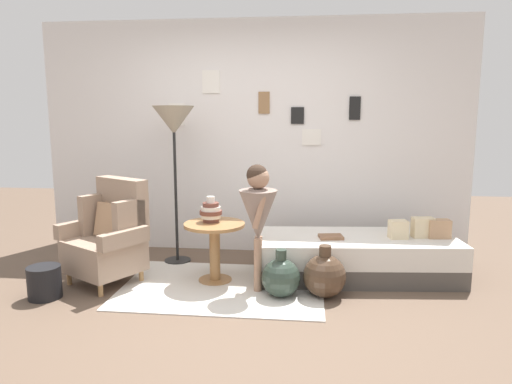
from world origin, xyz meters
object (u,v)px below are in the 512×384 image
(daybed, at_px, (356,256))
(vase_striped, at_px, (211,212))
(armchair, at_px, (110,236))
(demijohn_far, at_px, (324,276))
(floor_lamp, at_px, (174,126))
(book_on_daybed, at_px, (331,237))
(person_child, at_px, (258,211))
(side_table, at_px, (215,240))
(magazine_basket, at_px, (44,282))
(demijohn_near, at_px, (281,277))

(daybed, bearing_deg, vase_striped, -170.28)
(armchair, bearing_deg, demijohn_far, -4.81)
(daybed, bearing_deg, floor_lamp, 172.06)
(floor_lamp, height_order, book_on_daybed, floor_lamp)
(person_child, bearing_deg, book_on_daybed, 28.85)
(person_child, bearing_deg, demijohn_far, -9.39)
(side_table, bearing_deg, vase_striped, 131.20)
(armchair, xyz_separation_m, magazine_basket, (-0.40, -0.46, -0.30))
(armchair, xyz_separation_m, book_on_daybed, (2.06, 0.29, -0.02))
(armchair, relative_size, demijohn_far, 2.12)
(demijohn_far, bearing_deg, armchair, 175.19)
(side_table, xyz_separation_m, demijohn_far, (1.02, -0.27, -0.21))
(demijohn_near, distance_m, magazine_basket, 2.04)
(armchair, xyz_separation_m, vase_striped, (0.94, 0.15, 0.22))
(floor_lamp, bearing_deg, daybed, -7.94)
(book_on_daybed, distance_m, demijohn_far, 0.52)
(magazine_basket, bearing_deg, vase_striped, 24.56)
(vase_striped, bearing_deg, demijohn_far, -16.78)
(daybed, bearing_deg, book_on_daybed, -159.11)
(person_child, distance_m, book_on_daybed, 0.81)
(floor_lamp, bearing_deg, magazine_basket, -127.78)
(armchair, distance_m, demijohn_near, 1.65)
(floor_lamp, distance_m, demijohn_far, 2.15)
(vase_striped, height_order, demijohn_near, vase_striped)
(floor_lamp, distance_m, book_on_daybed, 1.94)
(side_table, relative_size, person_child, 0.50)
(floor_lamp, height_order, person_child, floor_lamp)
(daybed, relative_size, magazine_basket, 7.02)
(armchair, xyz_separation_m, demijohn_near, (1.62, -0.21, -0.27))
(vase_striped, xyz_separation_m, demijohn_far, (1.06, -0.32, -0.47))
(vase_striped, height_order, book_on_daybed, vase_striped)
(side_table, bearing_deg, demijohn_near, -25.92)
(book_on_daybed, height_order, magazine_basket, book_on_daybed)
(side_table, bearing_deg, person_child, -22.14)
(book_on_daybed, bearing_deg, floor_lamp, 167.53)
(demijohn_far, bearing_deg, daybed, 59.94)
(book_on_daybed, distance_m, magazine_basket, 2.59)
(book_on_daybed, bearing_deg, demijohn_near, -131.68)
(demijohn_near, bearing_deg, daybed, 40.53)
(magazine_basket, bearing_deg, demijohn_far, 6.95)
(armchair, distance_m, person_child, 1.44)
(demijohn_near, bearing_deg, demijohn_far, 6.11)
(daybed, relative_size, vase_striped, 8.07)
(side_table, xyz_separation_m, floor_lamp, (-0.52, 0.54, 1.04))
(side_table, relative_size, floor_lamp, 0.35)
(armchair, height_order, floor_lamp, floor_lamp)
(demijohn_near, bearing_deg, magazine_basket, -172.90)
(demijohn_near, distance_m, demijohn_far, 0.38)
(person_child, xyz_separation_m, demijohn_far, (0.59, -0.10, -0.54))
(vase_striped, bearing_deg, side_table, -48.80)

